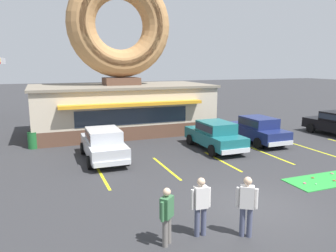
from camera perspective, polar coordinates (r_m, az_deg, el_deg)
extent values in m
plane|color=#2D2D30|center=(11.95, 14.82, -13.31)|extent=(160.00, 160.00, 0.00)
cube|color=brown|center=(23.75, -7.94, 0.10)|extent=(12.00, 6.00, 0.90)
cube|color=beige|center=(23.51, -8.05, 3.94)|extent=(12.00, 6.00, 2.30)
cube|color=slate|center=(23.40, -8.12, 6.93)|extent=(12.30, 6.30, 0.16)
cube|color=orange|center=(20.30, -5.90, 3.77)|extent=(9.00, 0.60, 0.20)
cube|color=#232D3D|center=(20.68, -6.07, 1.66)|extent=(7.20, 0.03, 1.00)
cube|color=brown|center=(23.38, -8.15, 7.73)|extent=(2.40, 1.80, 0.50)
torus|color=#B27F4C|center=(23.49, -8.40, 17.03)|extent=(7.10, 1.90, 7.10)
torus|color=#936038|center=(23.08, -8.15, 17.15)|extent=(6.25, 1.05, 6.24)
cube|color=green|center=(15.42, 25.97, -8.45)|extent=(3.55, 1.53, 0.03)
torus|color=brown|center=(15.38, 26.97, -8.45)|extent=(0.13, 0.13, 0.04)
torus|color=#D8667F|center=(14.55, 22.70, -9.17)|extent=(0.13, 0.13, 0.04)
torus|color=#D8667F|center=(16.28, 26.66, -7.40)|extent=(0.13, 0.13, 0.04)
torus|color=brown|center=(15.35, 23.90, -8.23)|extent=(0.13, 0.13, 0.04)
sphere|color=white|center=(14.62, 24.37, -9.20)|extent=(0.04, 0.04, 0.04)
cube|color=#196066|center=(18.87, 8.08, -2.02)|extent=(1.77, 4.40, 0.68)
cube|color=#196066|center=(18.61, 8.36, -0.20)|extent=(1.56, 2.10, 0.60)
cube|color=#232D3D|center=(18.61, 8.36, -0.13)|extent=(1.59, 2.02, 0.36)
cube|color=silver|center=(20.85, 5.07, -1.41)|extent=(1.67, 0.10, 0.24)
cube|color=silver|center=(17.08, 11.72, -4.33)|extent=(1.67, 0.10, 0.24)
cylinder|color=black|center=(19.73, 3.89, -2.39)|extent=(0.22, 0.64, 0.64)
cylinder|color=black|center=(20.53, 8.34, -1.96)|extent=(0.22, 0.64, 0.64)
cylinder|color=black|center=(17.38, 7.71, -4.28)|extent=(0.22, 0.64, 0.64)
cylinder|color=black|center=(18.27, 12.56, -3.70)|extent=(0.22, 0.64, 0.64)
cube|color=silver|center=(26.49, 23.49, 0.34)|extent=(1.67, 0.20, 0.24)
cylinder|color=black|center=(25.29, 23.60, -0.35)|extent=(0.26, 0.65, 0.64)
cylinder|color=black|center=(26.62, 26.12, -0.04)|extent=(0.26, 0.65, 0.64)
cube|color=#B2B5BA|center=(16.97, -11.18, -3.57)|extent=(1.80, 4.42, 0.68)
cube|color=#B2B5BA|center=(16.69, -11.17, -1.56)|extent=(1.58, 2.11, 0.60)
cube|color=#232D3D|center=(16.68, -11.17, -1.49)|extent=(1.60, 2.03, 0.36)
cube|color=silver|center=(19.17, -12.29, -2.70)|extent=(1.67, 0.12, 0.24)
cube|color=silver|center=(14.92, -9.68, -6.47)|extent=(1.67, 0.12, 0.24)
cylinder|color=black|center=(18.26, -14.60, -3.80)|extent=(0.23, 0.64, 0.64)
cylinder|color=black|center=(18.51, -9.17, -3.39)|extent=(0.23, 0.64, 0.64)
cylinder|color=black|center=(15.64, -13.47, -6.19)|extent=(0.23, 0.64, 0.64)
cylinder|color=black|center=(15.94, -7.16, -5.65)|extent=(0.23, 0.64, 0.64)
cube|color=navy|center=(21.01, 15.18, -0.99)|extent=(1.77, 4.40, 0.68)
cube|color=navy|center=(20.78, 15.51, 0.67)|extent=(1.57, 2.10, 0.60)
cube|color=#232D3D|center=(20.77, 15.51, 0.72)|extent=(1.59, 2.02, 0.36)
cube|color=silver|center=(22.85, 11.85, -0.52)|extent=(1.67, 0.10, 0.24)
cube|color=silver|center=(19.36, 19.04, -2.92)|extent=(1.67, 0.10, 0.24)
cylinder|color=black|center=(21.69, 11.13, -1.37)|extent=(0.22, 0.64, 0.64)
cylinder|color=black|center=(22.67, 14.90, -1.01)|extent=(0.22, 0.64, 0.64)
cylinder|color=black|center=(19.50, 15.40, -2.92)|extent=(0.22, 0.64, 0.64)
cylinder|color=black|center=(20.58, 19.35, -2.43)|extent=(0.22, 0.64, 0.64)
cylinder|color=#474C66|center=(9.63, 5.09, -16.34)|extent=(0.15, 0.15, 0.85)
cylinder|color=#474C66|center=(9.70, 6.22, -16.14)|extent=(0.15, 0.15, 0.85)
cube|color=silver|center=(9.35, 5.74, -12.24)|extent=(0.39, 0.26, 0.62)
cylinder|color=silver|center=(9.27, 4.28, -12.63)|extent=(0.10, 0.10, 0.57)
cylinder|color=silver|center=(9.46, 7.16, -12.19)|extent=(0.10, 0.10, 0.57)
sphere|color=beige|center=(9.18, 5.79, -9.63)|extent=(0.23, 0.23, 0.23)
cylinder|color=#474C66|center=(9.82, 14.01, -15.98)|extent=(0.15, 0.15, 0.87)
cylinder|color=#474C66|center=(9.82, 12.80, -15.94)|extent=(0.15, 0.15, 0.87)
cube|color=silver|center=(9.51, 13.61, -11.92)|extent=(0.45, 0.41, 0.63)
cylinder|color=silver|center=(9.54, 15.13, -12.13)|extent=(0.10, 0.10, 0.58)
cylinder|color=silver|center=(9.52, 12.06, -12.04)|extent=(0.10, 0.10, 0.58)
sphere|color=beige|center=(9.34, 13.73, -9.29)|extent=(0.23, 0.23, 0.23)
cylinder|color=slate|center=(9.28, 0.10, -17.56)|extent=(0.15, 0.15, 0.79)
cylinder|color=slate|center=(9.13, -0.51, -18.09)|extent=(0.15, 0.15, 0.79)
cube|color=#386B42|center=(8.90, -0.21, -13.95)|extent=(0.44, 0.43, 0.58)
cylinder|color=#386B42|center=(9.11, 0.54, -13.53)|extent=(0.10, 0.10, 0.53)
cylinder|color=#386B42|center=(8.71, -0.99, -14.73)|extent=(0.10, 0.10, 0.53)
sphere|color=beige|center=(8.73, -0.21, -11.41)|extent=(0.21, 0.21, 0.21)
cylinder|color=#1E662D|center=(20.38, -22.48, -2.32)|extent=(0.56, 0.56, 0.95)
torus|color=#123D1B|center=(20.29, -22.57, -1.02)|extent=(0.57, 0.57, 0.05)
cube|color=yellow|center=(14.71, -11.45, -8.49)|extent=(0.12, 3.60, 0.01)
cube|color=yellow|center=(15.46, -0.36, -7.32)|extent=(0.12, 3.60, 0.01)
cube|color=yellow|center=(16.72, 9.34, -6.06)|extent=(0.12, 3.60, 0.01)
cube|color=yellow|center=(18.39, 17.44, -4.87)|extent=(0.12, 3.60, 0.01)
cube|color=yellow|center=(20.37, 24.07, -3.82)|extent=(0.12, 3.60, 0.01)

